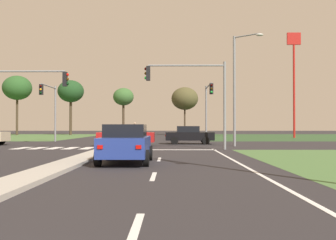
{
  "coord_description": "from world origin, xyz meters",
  "views": [
    {
      "loc": [
        4.02,
        -1.97,
        1.53
      ],
      "look_at": [
        3.82,
        27.6,
        2.02
      ],
      "focal_mm": 41.09,
      "sensor_mm": 36.0,
      "label": 1
    }
  ],
  "objects_px": {
    "treeline_near": "(17,88)",
    "treeline_fourth": "(185,99)",
    "fastfood_pole_sign": "(294,63)",
    "treeline_second": "(71,92)",
    "pedestrian_at_median": "(135,128)",
    "traffic_signal_near_right": "(195,88)",
    "traffic_signal_far_right": "(208,102)",
    "street_lamp_second": "(237,84)",
    "car_red_near": "(126,136)",
    "car_white_fourth": "(128,131)",
    "treeline_third": "(123,97)",
    "traffic_signal_near_left": "(23,93)",
    "car_blue_second": "(126,143)",
    "traffic_signal_far_left": "(50,102)",
    "car_black_third": "(189,135)"
  },
  "relations": [
    {
      "from": "traffic_signal_far_right",
      "to": "car_red_near",
      "type": "bearing_deg",
      "value": -135.17
    },
    {
      "from": "car_white_fourth",
      "to": "car_black_third",
      "type": "bearing_deg",
      "value": 107.77
    },
    {
      "from": "car_black_third",
      "to": "fastfood_pole_sign",
      "type": "bearing_deg",
      "value": 140.23
    },
    {
      "from": "treeline_second",
      "to": "treeline_fourth",
      "type": "bearing_deg",
      "value": -0.71
    },
    {
      "from": "car_red_near",
      "to": "fastfood_pole_sign",
      "type": "distance_m",
      "value": 30.62
    },
    {
      "from": "traffic_signal_far_right",
      "to": "treeline_near",
      "type": "relative_size",
      "value": 0.54
    },
    {
      "from": "car_red_near",
      "to": "traffic_signal_far_right",
      "type": "relative_size",
      "value": 0.78
    },
    {
      "from": "car_blue_second",
      "to": "fastfood_pole_sign",
      "type": "height_order",
      "value": "fastfood_pole_sign"
    },
    {
      "from": "traffic_signal_far_left",
      "to": "pedestrian_at_median",
      "type": "distance_m",
      "value": 11.12
    },
    {
      "from": "fastfood_pole_sign",
      "to": "car_blue_second",
      "type": "bearing_deg",
      "value": -117.47
    },
    {
      "from": "traffic_signal_far_right",
      "to": "traffic_signal_near_left",
      "type": "height_order",
      "value": "traffic_signal_far_right"
    },
    {
      "from": "pedestrian_at_median",
      "to": "treeline_near",
      "type": "distance_m",
      "value": 31.94
    },
    {
      "from": "fastfood_pole_sign",
      "to": "treeline_fourth",
      "type": "distance_m",
      "value": 21.89
    },
    {
      "from": "car_blue_second",
      "to": "treeline_near",
      "type": "xyz_separation_m",
      "value": [
        -24.8,
        50.47,
        7.35
      ]
    },
    {
      "from": "street_lamp_second",
      "to": "pedestrian_at_median",
      "type": "distance_m",
      "value": 18.3
    },
    {
      "from": "street_lamp_second",
      "to": "fastfood_pole_sign",
      "type": "xyz_separation_m",
      "value": [
        11.33,
        21.67,
        5.22
      ]
    },
    {
      "from": "traffic_signal_near_right",
      "to": "treeline_fourth",
      "type": "height_order",
      "value": "treeline_fourth"
    },
    {
      "from": "street_lamp_second",
      "to": "treeline_third",
      "type": "height_order",
      "value": "street_lamp_second"
    },
    {
      "from": "car_blue_second",
      "to": "traffic_signal_near_left",
      "type": "distance_m",
      "value": 12.7
    },
    {
      "from": "car_white_fourth",
      "to": "treeline_second",
      "type": "bearing_deg",
      "value": -40.02
    },
    {
      "from": "treeline_near",
      "to": "treeline_fourth",
      "type": "relative_size",
      "value": 1.23
    },
    {
      "from": "fastfood_pole_sign",
      "to": "treeline_second",
      "type": "relative_size",
      "value": 1.44
    },
    {
      "from": "car_white_fourth",
      "to": "car_blue_second",
      "type": "bearing_deg",
      "value": 96.13
    },
    {
      "from": "car_blue_second",
      "to": "treeline_third",
      "type": "relative_size",
      "value": 0.51
    },
    {
      "from": "treeline_near",
      "to": "street_lamp_second",
      "type": "bearing_deg",
      "value": -49.39
    },
    {
      "from": "pedestrian_at_median",
      "to": "traffic_signal_far_right",
      "type": "bearing_deg",
      "value": 10.62
    },
    {
      "from": "car_white_fourth",
      "to": "traffic_signal_far_left",
      "type": "distance_m",
      "value": 22.25
    },
    {
      "from": "traffic_signal_near_left",
      "to": "street_lamp_second",
      "type": "distance_m",
      "value": 15.44
    },
    {
      "from": "treeline_near",
      "to": "treeline_fourth",
      "type": "xyz_separation_m",
      "value": [
        29.15,
        1.18,
        -1.77
      ]
    },
    {
      "from": "pedestrian_at_median",
      "to": "traffic_signal_near_right",
      "type": "bearing_deg",
      "value": -16.31
    },
    {
      "from": "treeline_near",
      "to": "car_red_near",
      "type": "bearing_deg",
      "value": -57.74
    },
    {
      "from": "treeline_near",
      "to": "treeline_third",
      "type": "xyz_separation_m",
      "value": [
        18.45,
        0.23,
        -1.59
      ]
    },
    {
      "from": "car_red_near",
      "to": "car_blue_second",
      "type": "relative_size",
      "value": 1.04
    },
    {
      "from": "car_black_third",
      "to": "traffic_signal_far_left",
      "type": "relative_size",
      "value": 0.75
    },
    {
      "from": "traffic_signal_near_right",
      "to": "pedestrian_at_median",
      "type": "distance_m",
      "value": 20.43
    },
    {
      "from": "car_blue_second",
      "to": "treeline_second",
      "type": "xyz_separation_m",
      "value": [
        -15.84,
        51.9,
        6.85
      ]
    },
    {
      "from": "fastfood_pole_sign",
      "to": "treeline_second",
      "type": "xyz_separation_m",
      "value": [
        -34.11,
        16.77,
        -2.33
      ]
    },
    {
      "from": "fastfood_pole_sign",
      "to": "treeline_second",
      "type": "bearing_deg",
      "value": 153.82
    },
    {
      "from": "car_red_near",
      "to": "pedestrian_at_median",
      "type": "bearing_deg",
      "value": -177.27
    },
    {
      "from": "traffic_signal_far_left",
      "to": "traffic_signal_near_left",
      "type": "bearing_deg",
      "value": -81.0
    },
    {
      "from": "car_red_near",
      "to": "car_white_fourth",
      "type": "height_order",
      "value": "car_red_near"
    },
    {
      "from": "car_red_near",
      "to": "car_black_third",
      "type": "bearing_deg",
      "value": 125.61
    },
    {
      "from": "car_white_fourth",
      "to": "traffic_signal_near_left",
      "type": "bearing_deg",
      "value": 84.14
    },
    {
      "from": "traffic_signal_near_left",
      "to": "treeline_third",
      "type": "distance_m",
      "value": 41.37
    },
    {
      "from": "traffic_signal_near_left",
      "to": "treeline_fourth",
      "type": "bearing_deg",
      "value": 73.75
    },
    {
      "from": "treeline_third",
      "to": "traffic_signal_far_left",
      "type": "bearing_deg",
      "value": -96.57
    },
    {
      "from": "car_white_fourth",
      "to": "treeline_third",
      "type": "bearing_deg",
      "value": -77.77
    },
    {
      "from": "treeline_third",
      "to": "traffic_signal_near_left",
      "type": "bearing_deg",
      "value": -92.21
    },
    {
      "from": "fastfood_pole_sign",
      "to": "treeline_near",
      "type": "relative_size",
      "value": 1.36
    },
    {
      "from": "car_red_near",
      "to": "treeline_third",
      "type": "xyz_separation_m",
      "value": [
        -4.75,
        36.98,
        5.77
      ]
    }
  ]
}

